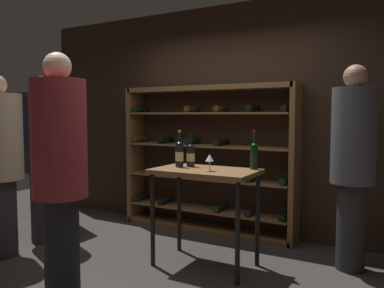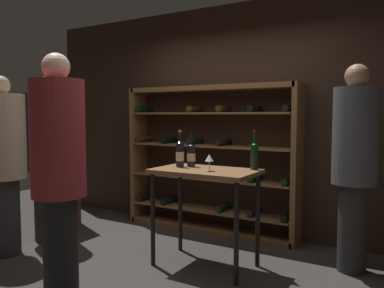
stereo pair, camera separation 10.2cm
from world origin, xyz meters
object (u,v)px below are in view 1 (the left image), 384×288
tasting_table (205,183)px  wine_bottle_black_capsule (191,155)px  wine_bottle_amber_reserve (179,154)px  wine_rack (207,160)px  person_bystander_dark_jacket (60,166)px  wine_bottle_green_slim (254,155)px  person_guest_plum_blouse (353,157)px  display_cabinet (54,164)px  wine_glass_stemmed_right (210,159)px  person_host_in_suit (43,151)px

tasting_table → wine_bottle_black_capsule: size_ratio=2.87×
tasting_table → wine_bottle_amber_reserve: 0.40m
wine_bottle_black_capsule → wine_rack: bearing=107.8°
person_bystander_dark_jacket → wine_bottle_green_slim: person_bystander_dark_jacket is taller
tasting_table → person_bystander_dark_jacket: size_ratio=0.51×
tasting_table → wine_rack: bearing=116.6°
wine_rack → wine_bottle_black_capsule: (0.30, -0.93, 0.16)m
wine_rack → person_bystander_dark_jacket: (-0.11, -2.23, 0.17)m
wine_bottle_green_slim → person_guest_plum_blouse: bearing=23.6°
wine_bottle_amber_reserve → wine_bottle_black_capsule: bearing=48.0°
person_bystander_dark_jacket → wine_bottle_black_capsule: (0.41, 1.30, -0.01)m
tasting_table → display_cabinet: display_cabinet is taller
person_bystander_dark_jacket → wine_glass_stemmed_right: 1.32m
wine_bottle_black_capsule → wine_glass_stemmed_right: bearing=-31.5°
person_guest_plum_blouse → display_cabinet: person_guest_plum_blouse is taller
display_cabinet → wine_bottle_amber_reserve: 2.11m
tasting_table → wine_bottle_black_capsule: (-0.22, 0.10, 0.25)m
wine_bottle_amber_reserve → wine_glass_stemmed_right: (0.39, -0.10, -0.02)m
wine_rack → wine_bottle_amber_reserve: size_ratio=6.18×
person_guest_plum_blouse → tasting_table: bearing=-62.6°
display_cabinet → tasting_table: bearing=-6.3°
wine_bottle_black_capsule → wine_glass_stemmed_right: (0.31, -0.19, -0.01)m
wine_glass_stemmed_right → display_cabinet: bearing=172.0°
person_guest_plum_blouse → wine_bottle_green_slim: size_ratio=5.10×
person_guest_plum_blouse → wine_glass_stemmed_right: person_guest_plum_blouse is taller
wine_rack → wine_glass_stemmed_right: size_ratio=14.55×
person_guest_plum_blouse → wine_bottle_black_capsule: person_guest_plum_blouse is taller
person_host_in_suit → wine_bottle_amber_reserve: size_ratio=5.15×
wine_rack → person_guest_plum_blouse: person_guest_plum_blouse is taller
wine_glass_stemmed_right → wine_bottle_black_capsule: bearing=148.5°
person_host_in_suit → wine_bottle_amber_reserve: (1.66, 0.26, 0.03)m
display_cabinet → wine_bottle_green_slim: (2.78, -0.03, 0.26)m
wine_rack → display_cabinet: size_ratio=1.39×
display_cabinet → person_bystander_dark_jacket: bearing=-39.9°
wine_bottle_amber_reserve → wine_bottle_green_slim: bearing=17.1°
display_cabinet → wine_glass_stemmed_right: size_ratio=10.46×
tasting_table → wine_bottle_amber_reserve: (-0.30, 0.02, 0.26)m
wine_rack → person_bystander_dark_jacket: 2.24m
person_guest_plum_blouse → person_host_in_suit: size_ratio=1.01×
wine_rack → person_guest_plum_blouse: bearing=-13.9°
tasting_table → person_bystander_dark_jacket: 1.38m
person_host_in_suit → wine_bottle_black_capsule: (1.74, 0.34, 0.02)m
wine_rack → display_cabinet: wine_rack is taller
wine_bottle_green_slim → wine_rack: bearing=139.1°
wine_rack → wine_bottle_amber_reserve: wine_rack is taller
wine_bottle_amber_reserve → wine_glass_stemmed_right: bearing=-14.7°
wine_bottle_green_slim → wine_bottle_amber_reserve: wine_bottle_green_slim is taller
wine_bottle_green_slim → wine_bottle_black_capsule: size_ratio=1.10×
person_guest_plum_blouse → wine_bottle_green_slim: (-0.83, -0.36, 0.01)m
wine_bottle_green_slim → wine_bottle_amber_reserve: bearing=-162.9°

